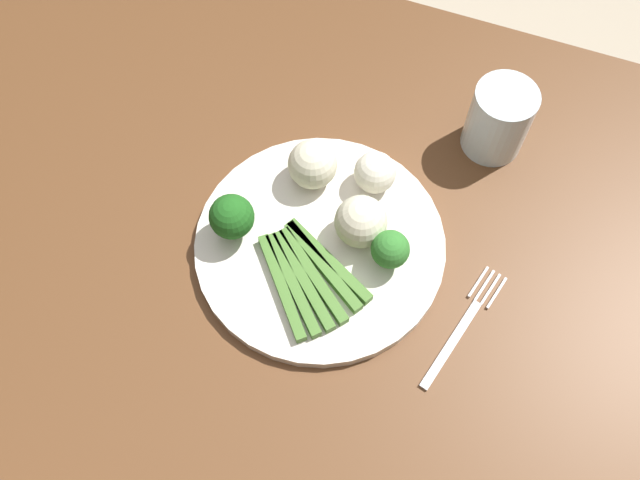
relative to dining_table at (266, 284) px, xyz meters
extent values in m
cube|color=#B7A88E|center=(0.00, 0.00, -0.65)|extent=(6.00, 6.00, 0.02)
cube|color=brown|center=(0.00, 0.00, 0.08)|extent=(1.41, 0.89, 0.04)
cylinder|color=brown|center=(-0.65, 0.39, -0.29)|extent=(0.07, 0.07, 0.70)
cylinder|color=silver|center=(0.06, 0.03, 0.11)|extent=(0.29, 0.29, 0.01)
cube|color=#47752D|center=(0.05, -0.04, 0.12)|extent=(0.10, 0.11, 0.01)
cube|color=#47752D|center=(0.06, -0.03, 0.12)|extent=(0.10, 0.10, 0.01)
cube|color=#47752D|center=(0.06, -0.02, 0.12)|extent=(0.11, 0.10, 0.01)
cube|color=#47752D|center=(0.07, -0.01, 0.12)|extent=(0.11, 0.09, 0.01)
cube|color=#47752D|center=(0.08, 0.00, 0.12)|extent=(0.12, 0.08, 0.01)
cube|color=#47752D|center=(0.08, 0.01, 0.12)|extent=(0.12, 0.07, 0.01)
cylinder|color=#4C7F2B|center=(-0.03, 0.01, 0.12)|extent=(0.02, 0.02, 0.02)
sphere|color=#1E5B1C|center=(-0.03, 0.01, 0.15)|extent=(0.05, 0.05, 0.05)
cylinder|color=#609E3D|center=(0.15, 0.03, 0.12)|extent=(0.02, 0.02, 0.02)
sphere|color=#337A2D|center=(0.15, 0.03, 0.15)|extent=(0.04, 0.04, 0.04)
sphere|color=beige|center=(0.02, 0.11, 0.14)|extent=(0.06, 0.06, 0.06)
sphere|color=beige|center=(0.10, 0.06, 0.14)|extent=(0.06, 0.06, 0.06)
sphere|color=white|center=(0.10, 0.13, 0.14)|extent=(0.05, 0.05, 0.05)
cube|color=silver|center=(0.24, -0.03, 0.10)|extent=(0.04, 0.12, 0.00)
cube|color=silver|center=(0.27, 0.05, 0.10)|extent=(0.01, 0.04, 0.00)
cube|color=silver|center=(0.27, 0.05, 0.10)|extent=(0.01, 0.04, 0.00)
cube|color=silver|center=(0.26, 0.05, 0.10)|extent=(0.01, 0.04, 0.00)
cube|color=silver|center=(0.25, 0.05, 0.10)|extent=(0.01, 0.04, 0.00)
cylinder|color=silver|center=(0.22, 0.25, 0.15)|extent=(0.08, 0.08, 0.10)
camera|label=1|loc=(0.19, -0.30, 0.83)|focal=38.34mm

